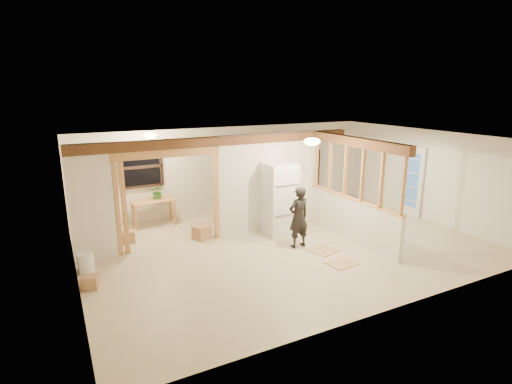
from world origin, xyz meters
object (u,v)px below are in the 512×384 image
refrigerator (279,199)px  shop_vac (104,234)px  woman (299,217)px  bookshelf (306,175)px  work_table (154,213)px

refrigerator → shop_vac: size_ratio=3.44×
woman → bookshelf: bookshelf is taller
refrigerator → woman: size_ratio=1.25×
woman → shop_vac: size_ratio=2.75×
bookshelf → shop_vac: bearing=-170.4°
refrigerator → shop_vac: refrigerator is taller
work_table → bookshelf: bearing=-5.6°
refrigerator → bookshelf: size_ratio=1.08×
refrigerator → work_table: refrigerator is taller
woman → shop_vac: (-3.99, 2.19, -0.46)m
woman → work_table: 4.03m
woman → bookshelf: size_ratio=0.86×
shop_vac → bookshelf: (6.43, 1.09, 0.58)m
woman → shop_vac: bearing=-32.9°
refrigerator → work_table: bearing=142.7°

